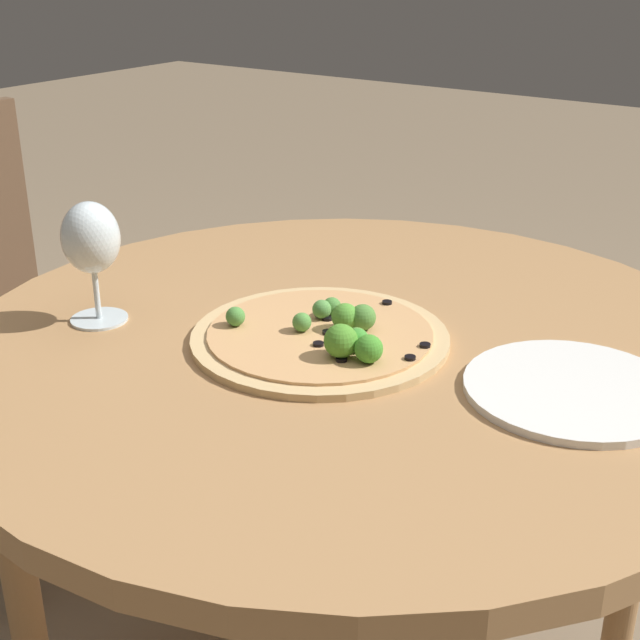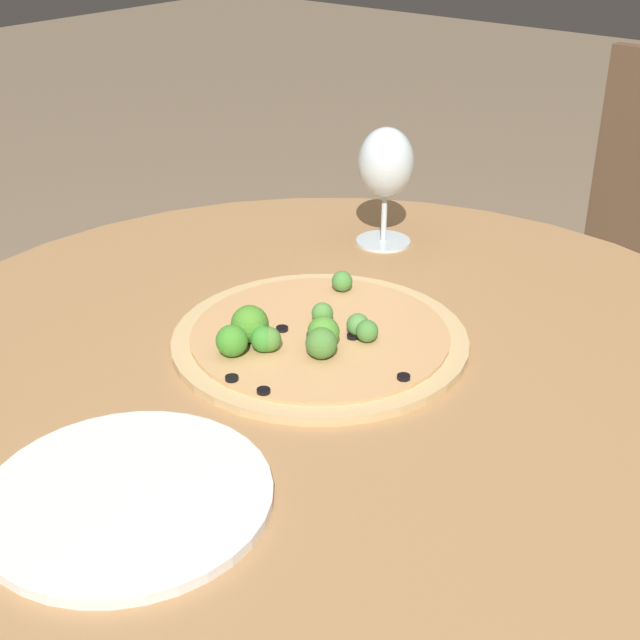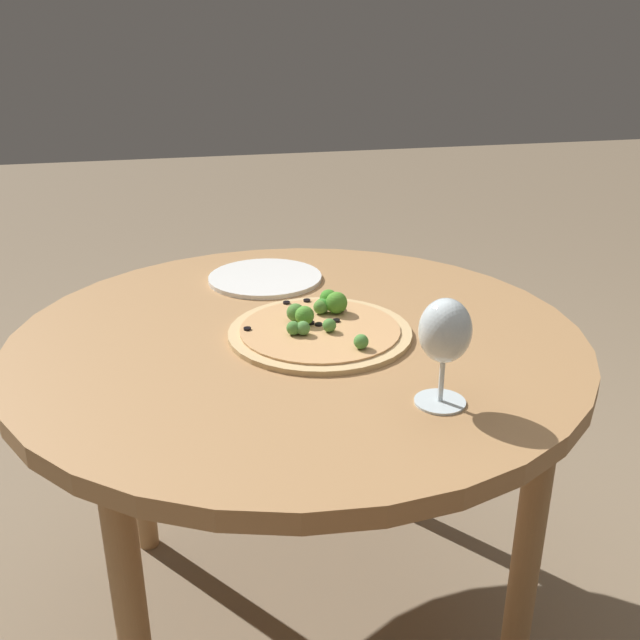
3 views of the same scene
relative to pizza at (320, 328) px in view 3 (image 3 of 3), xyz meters
name	(u,v)px [view 3 (image 3 of 3)]	position (x,y,z in m)	size (l,w,h in m)	color
ground_plane	(302,617)	(0.04, -0.02, -0.71)	(12.00, 12.00, 0.00)	#847056
dining_table	(298,365)	(0.04, -0.02, -0.08)	(1.06, 1.06, 0.70)	#A87A4C
pizza	(320,328)	(0.00, 0.00, 0.00)	(0.34, 0.34, 0.06)	tan
wine_glass	(445,334)	(-0.12, 0.30, 0.10)	(0.08, 0.08, 0.17)	silver
plate_near	(265,278)	(0.05, -0.32, -0.01)	(0.25, 0.25, 0.01)	white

